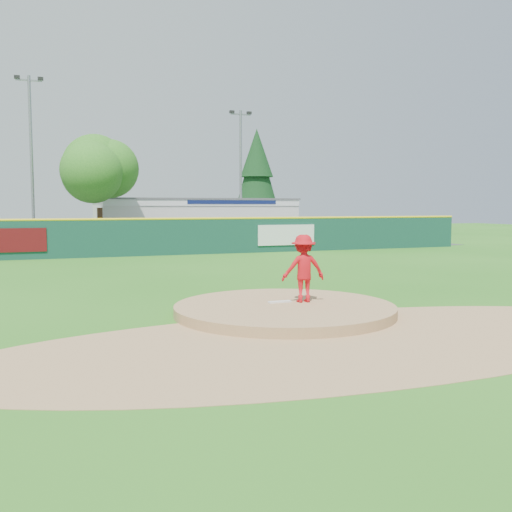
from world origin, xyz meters
name	(u,v)px	position (x,y,z in m)	size (l,w,h in m)	color
ground	(284,314)	(0.00, 0.00, 0.00)	(120.00, 120.00, 0.00)	#286B19
pitchers_mound	(284,314)	(0.00, 0.00, 0.00)	(5.50, 5.50, 0.50)	#9E774C
pitching_rubber	(280,302)	(0.00, 0.30, 0.27)	(0.60, 0.15, 0.04)	white
infield_dirt_arc	(345,341)	(0.00, -3.00, 0.01)	(15.40, 15.40, 0.01)	#9E774C
parking_lot	(128,245)	(0.00, 27.00, 0.01)	(44.00, 16.00, 0.02)	#38383A
pitcher	(303,268)	(0.60, 0.18, 1.11)	(1.11, 0.64, 1.72)	red
van	(92,239)	(-2.76, 21.93, 0.76)	(2.46, 5.33, 1.48)	white
pool_building_grp	(194,219)	(6.00, 31.99, 1.66)	(15.20, 8.20, 3.31)	silver
fence_banners	(159,237)	(0.42, 17.92, 1.00)	(18.72, 0.04, 1.20)	#5D0D10
outfield_fence	(151,236)	(0.00, 18.00, 1.09)	(40.00, 0.14, 2.07)	#133E33
deciduous_tree	(99,177)	(-2.00, 25.00, 4.55)	(5.60, 5.60, 7.36)	#382314
conifer_tree	(257,175)	(13.00, 36.00, 5.54)	(4.40, 4.40, 9.50)	#382314
light_pole_left	(31,154)	(-6.00, 27.00, 6.05)	(1.75, 0.25, 11.00)	gray
light_pole_right	(241,169)	(9.00, 29.00, 5.54)	(1.75, 0.25, 10.00)	gray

